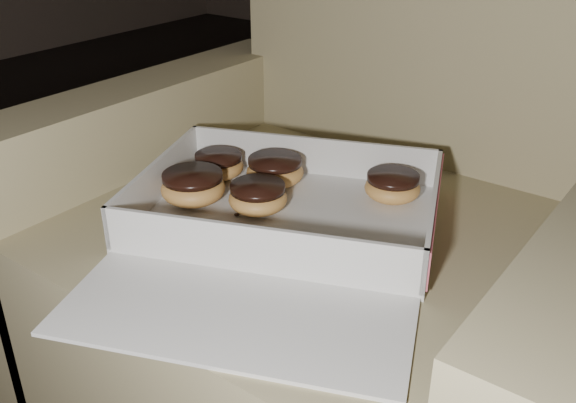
{
  "coord_description": "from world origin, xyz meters",
  "views": [
    {
      "loc": [
        0.97,
        -0.85,
        0.81
      ],
      "look_at": [
        0.51,
        -0.23,
        0.41
      ],
      "focal_mm": 40.0,
      "sensor_mm": 36.0,
      "label": 1
    }
  ],
  "objects": [
    {
      "name": "floor",
      "position": [
        0.0,
        0.0,
        0.0
      ],
      "size": [
        4.5,
        4.5,
        0.0
      ],
      "primitive_type": "plane",
      "color": "black",
      "rests_on": "ground"
    },
    {
      "name": "armchair",
      "position": [
        0.55,
        -0.15,
        0.27
      ],
      "size": [
        0.82,
        0.69,
        0.86
      ],
      "color": "#897D57",
      "rests_on": "floor"
    },
    {
      "name": "bakery_box",
      "position": [
        0.53,
        -0.27,
        0.4
      ],
      "size": [
        0.53,
        0.56,
        0.07
      ],
      "rotation": [
        0.0,
        0.0,
        0.38
      ],
      "color": "silver",
      "rests_on": "armchair"
    },
    {
      "name": "donut_a",
      "position": [
        0.44,
        -0.17,
        0.41
      ],
      "size": [
        0.09,
        0.09,
        0.04
      ],
      "color": "#D8914B",
      "rests_on": "bakery_box"
    },
    {
      "name": "donut_b",
      "position": [
        0.47,
        -0.25,
        0.41
      ],
      "size": [
        0.08,
        0.08,
        0.04
      ],
      "color": "#D8914B",
      "rests_on": "bakery_box"
    },
    {
      "name": "donut_c",
      "position": [
        0.6,
        -0.11,
        0.41
      ],
      "size": [
        0.08,
        0.08,
        0.04
      ],
      "color": "#D8914B",
      "rests_on": "bakery_box"
    },
    {
      "name": "donut_d",
      "position": [
        0.38,
        -0.28,
        0.42
      ],
      "size": [
        0.09,
        0.09,
        0.05
      ],
      "color": "#D8914B",
      "rests_on": "bakery_box"
    },
    {
      "name": "donut_e",
      "position": [
        0.35,
        -0.2,
        0.41
      ],
      "size": [
        0.08,
        0.08,
        0.04
      ],
      "color": "#D8914B",
      "rests_on": "bakery_box"
    },
    {
      "name": "crumb_a",
      "position": [
        0.63,
        -0.24,
        0.39
      ],
      "size": [
        0.01,
        0.01,
        0.0
      ],
      "primitive_type": "ellipsoid",
      "color": "black",
      "rests_on": "bakery_box"
    },
    {
      "name": "crumb_b",
      "position": [
        0.7,
        -0.3,
        0.39
      ],
      "size": [
        0.01,
        0.01,
        0.0
      ],
      "primitive_type": "ellipsoid",
      "color": "black",
      "rests_on": "bakery_box"
    },
    {
      "name": "crumb_c",
      "position": [
        0.52,
        -0.37,
        0.39
      ],
      "size": [
        0.01,
        0.01,
        0.0
      ],
      "primitive_type": "ellipsoid",
      "color": "black",
      "rests_on": "bakery_box"
    },
    {
      "name": "crumb_d",
      "position": [
        0.4,
        -0.35,
        0.39
      ],
      "size": [
        0.01,
        0.01,
        0.0
      ],
      "primitive_type": "ellipsoid",
      "color": "black",
      "rests_on": "bakery_box"
    },
    {
      "name": "crumb_e",
      "position": [
        0.46,
        -0.28,
        0.39
      ],
      "size": [
        0.01,
        0.01,
        0.0
      ],
      "primitive_type": "ellipsoid",
      "color": "black",
      "rests_on": "bakery_box"
    }
  ]
}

